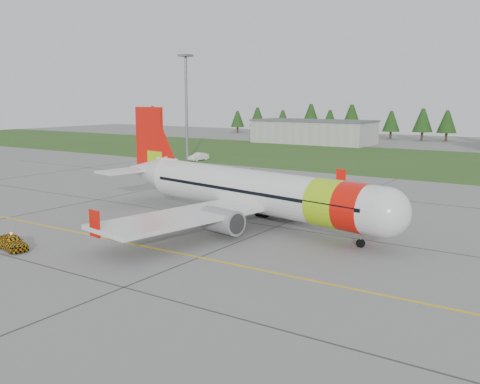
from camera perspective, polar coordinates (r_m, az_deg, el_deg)
The scene contains 9 objects.
ground at distance 43.51m, azimuth -21.58°, elevation -6.94°, with size 320.00×320.00×0.00m, color gray.
aircraft at distance 52.11m, azimuth 1.12°, elevation 0.11°, with size 36.55×34.15×11.15m.
follow_me_car at distance 46.97m, azimuth -23.26°, elevation -3.49°, with size 1.50×1.27×3.72m, color #E4A40C.
service_van at distance 106.06m, azimuth -4.47°, elevation 4.61°, with size 1.62×1.53×4.64m, color white.
grass_strip at distance 111.58m, azimuth 15.39°, elevation 3.36°, with size 320.00×50.00×0.03m, color #30561E.
taxi_guideline at distance 48.28m, azimuth -13.78°, elevation -4.87°, with size 120.00×0.25×0.02m, color gold.
hangar_west at distance 148.49m, azimuth 7.83°, elevation 6.33°, with size 32.00×14.00×6.00m, color #A8A8A3.
floodlight_mast at distance 105.20m, azimuth -5.73°, elevation 8.74°, with size 0.50×0.50×20.00m, color slate.
treeline at distance 165.20m, azimuth 21.67°, elevation 6.78°, with size 160.00×8.00×10.00m, color #1C3F14, non-canonical shape.
Camera 1 is at (34.65, -23.37, 12.11)m, focal length 40.00 mm.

